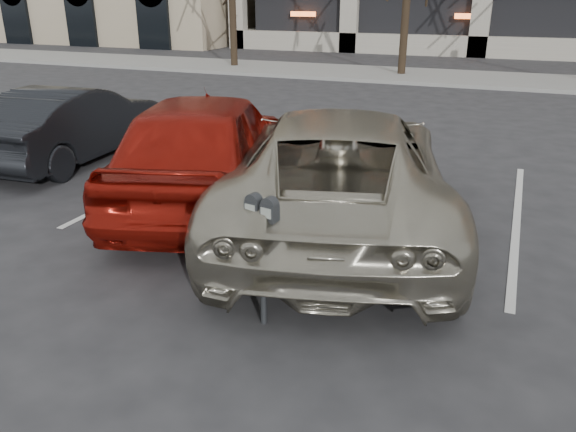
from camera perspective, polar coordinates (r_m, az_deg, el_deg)
ground at (r=6.31m, az=8.93°, el=-5.94°), size 140.00×140.00×0.00m
sidewalk at (r=21.70m, az=19.38°, el=12.96°), size 80.00×4.00×0.12m
stall_lines at (r=8.69m, az=3.61°, el=2.19°), size 16.90×5.20×0.00m
parking_meter at (r=4.95m, az=-2.65°, el=-1.38°), size 0.34×0.18×1.25m
suv_silver at (r=7.27m, az=5.19°, el=4.75°), size 4.03×6.19×1.59m
car_red at (r=8.27m, az=-8.32°, el=7.02°), size 3.33×5.28×1.67m
car_dark at (r=11.16m, az=-21.00°, el=8.78°), size 1.75×4.22×1.36m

